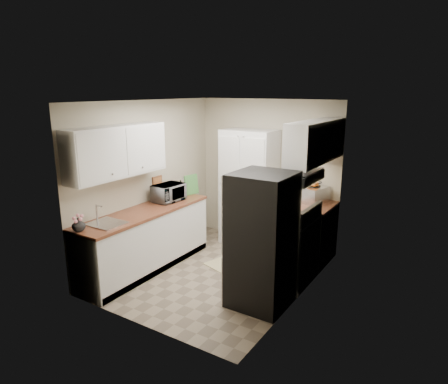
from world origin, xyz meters
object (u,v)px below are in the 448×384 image
object	(u,v)px
wine_bottle	(181,190)
microwave	(169,193)
pantry_cabinet	(249,188)
toaster_oven	(314,194)
refrigerator	(262,240)
electric_range	(289,248)

from	to	relation	value
wine_bottle	microwave	bearing A→B (deg)	-105.37
pantry_cabinet	toaster_oven	size ratio (longest dim) A/B	4.61
refrigerator	toaster_oven	world-z (taller)	refrigerator
pantry_cabinet	wine_bottle	distance (m)	1.19
pantry_cabinet	electric_range	size ratio (longest dim) A/B	1.77
electric_range	refrigerator	world-z (taller)	refrigerator
refrigerator	toaster_oven	size ratio (longest dim) A/B	3.92
toaster_oven	pantry_cabinet	bearing A→B (deg)	-164.32
electric_range	wine_bottle	bearing A→B (deg)	179.94
microwave	toaster_oven	xyz separation A→B (m)	(1.97, 1.18, -0.01)
refrigerator	toaster_oven	bearing A→B (deg)	89.59
microwave	toaster_oven	distance (m)	2.30
wine_bottle	toaster_oven	distance (m)	2.13
pantry_cabinet	electric_range	xyz separation A→B (m)	(1.17, -0.93, -0.52)
refrigerator	microwave	xyz separation A→B (m)	(-1.96, 0.57, 0.21)
refrigerator	pantry_cabinet	bearing A→B (deg)	123.46
electric_range	wine_bottle	distance (m)	2.02
refrigerator	microwave	size ratio (longest dim) A/B	3.43
refrigerator	toaster_oven	xyz separation A→B (m)	(0.01, 1.75, 0.20)
electric_range	pantry_cabinet	bearing A→B (deg)	141.78
pantry_cabinet	wine_bottle	size ratio (longest dim) A/B	7.19
electric_range	refrigerator	xyz separation A→B (m)	(-0.03, -0.80, 0.37)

